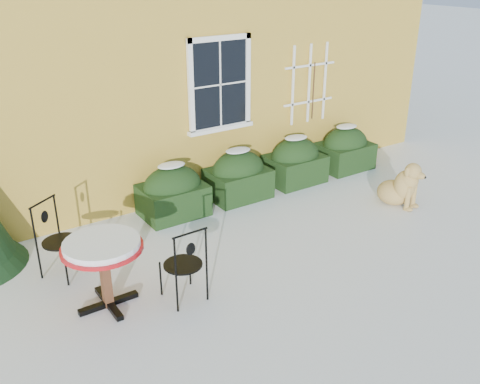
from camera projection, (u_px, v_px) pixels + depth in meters
ground at (281, 278)px, 7.21m from camera, size 80.00×80.00×0.00m
hedge_row at (267, 169)px, 9.83m from camera, size 4.95×0.80×0.91m
bistro_table at (103, 252)px, 6.33m from camera, size 0.98×0.98×0.91m
patio_chair_near at (185, 264)px, 6.56m from camera, size 0.49×0.49×1.02m
patio_chair_far at (58, 239)px, 7.11m from camera, size 0.65×0.64×1.05m
dog at (401, 187)px, 9.20m from camera, size 0.62×0.95×0.84m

